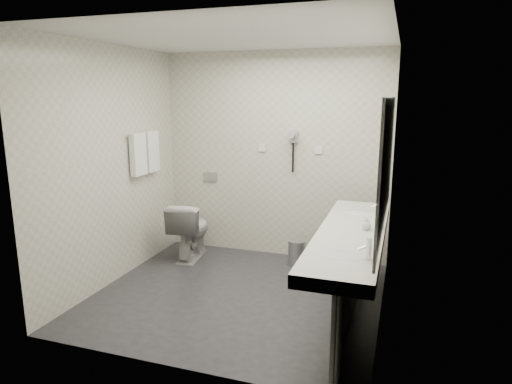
% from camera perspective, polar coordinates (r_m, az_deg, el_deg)
% --- Properties ---
extents(floor, '(2.80, 2.80, 0.00)m').
position_cam_1_polar(floor, '(4.67, -2.39, -12.96)').
color(floor, '#25252A').
rests_on(floor, ground).
extents(ceiling, '(2.80, 2.80, 0.00)m').
position_cam_1_polar(ceiling, '(4.25, -2.71, 19.17)').
color(ceiling, silver).
rests_on(ceiling, wall_back).
extents(wall_back, '(2.80, 0.00, 2.80)m').
position_cam_1_polar(wall_back, '(5.50, 2.31, 4.56)').
color(wall_back, beige).
rests_on(wall_back, floor).
extents(wall_front, '(2.80, 0.00, 2.80)m').
position_cam_1_polar(wall_front, '(3.13, -11.06, -1.60)').
color(wall_front, beige).
rests_on(wall_front, floor).
extents(wall_left, '(0.00, 2.60, 2.60)m').
position_cam_1_polar(wall_left, '(4.96, -17.86, 3.12)').
color(wall_left, beige).
rests_on(wall_left, floor).
extents(wall_right, '(0.00, 2.60, 2.60)m').
position_cam_1_polar(wall_right, '(4.01, 16.49, 1.16)').
color(wall_right, beige).
rests_on(wall_right, floor).
extents(vanity_counter, '(0.55, 2.20, 0.10)m').
position_cam_1_polar(vanity_counter, '(3.94, 11.97, -5.54)').
color(vanity_counter, silver).
rests_on(vanity_counter, floor).
extents(vanity_panel, '(0.03, 2.15, 0.75)m').
position_cam_1_polar(vanity_panel, '(4.09, 12.06, -11.24)').
color(vanity_panel, gray).
rests_on(vanity_panel, floor).
extents(vanity_post_near, '(0.06, 0.06, 0.75)m').
position_cam_1_polar(vanity_post_near, '(3.16, 10.34, -18.60)').
color(vanity_post_near, silver).
rests_on(vanity_post_near, floor).
extents(vanity_post_far, '(0.06, 0.06, 0.75)m').
position_cam_1_polar(vanity_post_far, '(5.06, 13.77, -6.69)').
color(vanity_post_far, silver).
rests_on(vanity_post_far, floor).
extents(mirror, '(0.02, 2.20, 1.05)m').
position_cam_1_polar(mirror, '(3.78, 16.33, 3.60)').
color(mirror, '#B2BCC6').
rests_on(mirror, wall_right).
extents(basin_near, '(0.40, 0.31, 0.05)m').
position_cam_1_polar(basin_near, '(3.32, 10.68, -8.26)').
color(basin_near, silver).
rests_on(basin_near, vanity_counter).
extents(basin_far, '(0.40, 0.31, 0.05)m').
position_cam_1_polar(basin_far, '(4.56, 12.95, -2.70)').
color(basin_far, silver).
rests_on(basin_far, vanity_counter).
extents(faucet_near, '(0.04, 0.04, 0.15)m').
position_cam_1_polar(faucet_near, '(3.27, 14.14, -7.06)').
color(faucet_near, silver).
rests_on(faucet_near, vanity_counter).
extents(faucet_far, '(0.04, 0.04, 0.15)m').
position_cam_1_polar(faucet_far, '(4.52, 15.46, -1.78)').
color(faucet_far, silver).
rests_on(faucet_far, vanity_counter).
extents(soap_bottle_a, '(0.05, 0.05, 0.11)m').
position_cam_1_polar(soap_bottle_a, '(4.03, 13.83, -3.71)').
color(soap_bottle_a, silver).
rests_on(soap_bottle_a, vanity_counter).
extents(soap_bottle_b, '(0.11, 0.11, 0.10)m').
position_cam_1_polar(soap_bottle_b, '(3.97, 13.88, -3.98)').
color(soap_bottle_b, silver).
rests_on(soap_bottle_b, vanity_counter).
extents(glass_left, '(0.07, 0.07, 0.12)m').
position_cam_1_polar(glass_left, '(4.08, 15.61, -3.54)').
color(glass_left, silver).
rests_on(glass_left, vanity_counter).
extents(toilet, '(0.49, 0.75, 0.71)m').
position_cam_1_polar(toilet, '(5.60, -8.38, -4.80)').
color(toilet, silver).
rests_on(toilet, floor).
extents(flush_plate, '(0.18, 0.02, 0.12)m').
position_cam_1_polar(flush_plate, '(5.83, -5.82, 1.95)').
color(flush_plate, '#B2B5BA').
rests_on(flush_plate, wall_back).
extents(pedal_bin, '(0.26, 0.26, 0.29)m').
position_cam_1_polar(pedal_bin, '(5.39, 5.21, -7.78)').
color(pedal_bin, '#B2B5BA').
rests_on(pedal_bin, floor).
extents(bin_lid, '(0.21, 0.21, 0.02)m').
position_cam_1_polar(bin_lid, '(5.34, 5.25, -6.24)').
color(bin_lid, '#B2B5BA').
rests_on(bin_lid, pedal_bin).
extents(towel_rail, '(0.02, 0.62, 0.02)m').
position_cam_1_polar(towel_rail, '(5.34, -14.16, 7.20)').
color(towel_rail, silver).
rests_on(towel_rail, wall_left).
extents(towel_near, '(0.07, 0.24, 0.48)m').
position_cam_1_polar(towel_near, '(5.24, -14.76, 4.66)').
color(towel_near, white).
rests_on(towel_near, towel_rail).
extents(towel_far, '(0.07, 0.24, 0.48)m').
position_cam_1_polar(towel_far, '(5.48, -13.17, 5.06)').
color(towel_far, white).
rests_on(towel_far, towel_rail).
extents(dryer_cradle, '(0.10, 0.04, 0.14)m').
position_cam_1_polar(dryer_cradle, '(5.38, 4.82, 7.03)').
color(dryer_cradle, '#96969C').
rests_on(dryer_cradle, wall_back).
extents(dryer_barrel, '(0.08, 0.14, 0.08)m').
position_cam_1_polar(dryer_barrel, '(5.31, 4.64, 7.29)').
color(dryer_barrel, '#96969C').
rests_on(dryer_barrel, dryer_cradle).
extents(dryer_cord, '(0.02, 0.02, 0.35)m').
position_cam_1_polar(dryer_cord, '(5.40, 4.73, 4.38)').
color(dryer_cord, black).
rests_on(dryer_cord, dryer_cradle).
extents(switch_plate_a, '(0.09, 0.02, 0.09)m').
position_cam_1_polar(switch_plate_a, '(5.52, 0.78, 5.64)').
color(switch_plate_a, silver).
rests_on(switch_plate_a, wall_back).
extents(switch_plate_b, '(0.09, 0.02, 0.09)m').
position_cam_1_polar(switch_plate_b, '(5.36, 7.97, 5.31)').
color(switch_plate_b, silver).
rests_on(switch_plate_b, wall_back).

